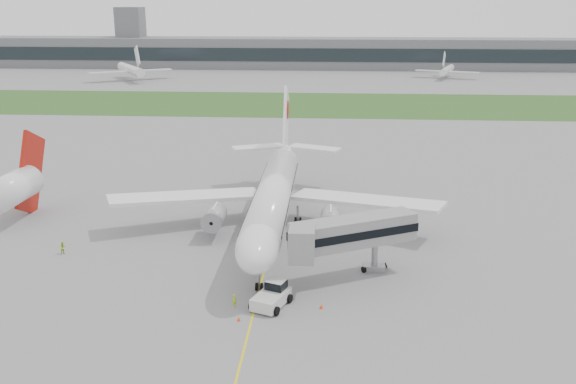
# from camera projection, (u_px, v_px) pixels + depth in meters

# --- Properties ---
(ground) EXTENTS (600.00, 600.00, 0.00)m
(ground) POSITION_uv_depth(u_px,v_px,m) (271.00, 242.00, 87.57)
(ground) COLOR gray
(ground) RESTS_ON ground
(apron_markings) EXTENTS (70.00, 70.00, 0.04)m
(apron_markings) POSITION_uv_depth(u_px,v_px,m) (268.00, 257.00, 82.80)
(apron_markings) COLOR yellow
(apron_markings) RESTS_ON ground
(grass_strip) EXTENTS (600.00, 50.00, 0.02)m
(grass_strip) POSITION_uv_depth(u_px,v_px,m) (307.00, 104.00, 202.16)
(grass_strip) COLOR #2F551F
(grass_strip) RESTS_ON ground
(terminal_building) EXTENTS (320.00, 22.30, 14.00)m
(terminal_building) POSITION_uv_depth(u_px,v_px,m) (316.00, 53.00, 305.05)
(terminal_building) COLOR slate
(terminal_building) RESTS_ON ground
(control_tower) EXTENTS (12.00, 12.00, 56.00)m
(control_tower) POSITION_uv_depth(u_px,v_px,m) (133.00, 66.00, 315.02)
(control_tower) COLOR slate
(control_tower) RESTS_ON ground
(airliner) EXTENTS (48.13, 53.95, 17.88)m
(airliner) POSITION_uv_depth(u_px,v_px,m) (274.00, 193.00, 90.59)
(airliner) COLOR white
(airliner) RESTS_ON ground
(pushback_tug) EXTENTS (4.63, 5.55, 2.50)m
(pushback_tug) POSITION_uv_depth(u_px,v_px,m) (272.00, 295.00, 69.45)
(pushback_tug) COLOR silver
(pushback_tug) RESTS_ON ground
(jet_bridge) EXTENTS (15.57, 11.37, 7.66)m
(jet_bridge) POSITION_uv_depth(u_px,v_px,m) (347.00, 234.00, 74.63)
(jet_bridge) COLOR gray
(jet_bridge) RESTS_ON ground
(safety_cone_left) EXTENTS (0.37, 0.37, 0.52)m
(safety_cone_left) POSITION_uv_depth(u_px,v_px,m) (239.00, 319.00, 66.20)
(safety_cone_left) COLOR #FF3D0D
(safety_cone_left) RESTS_ON ground
(safety_cone_right) EXTENTS (0.41, 0.41, 0.56)m
(safety_cone_right) POSITION_uv_depth(u_px,v_px,m) (321.00, 306.00, 68.86)
(safety_cone_right) COLOR #FF3D0D
(safety_cone_right) RESTS_ON ground
(ground_crew_near) EXTENTS (0.65, 0.63, 1.51)m
(ground_crew_near) POSITION_uv_depth(u_px,v_px,m) (234.00, 300.00, 69.10)
(ground_crew_near) COLOR #B6D623
(ground_crew_near) RESTS_ON ground
(ground_crew_far) EXTENTS (1.02, 1.02, 1.67)m
(ground_crew_far) POSITION_uv_depth(u_px,v_px,m) (63.00, 248.00, 83.42)
(ground_crew_far) COLOR #93C821
(ground_crew_far) RESTS_ON ground
(neighbor_aircraft) EXTENTS (5.08, 16.66, 13.61)m
(neighbor_aircraft) POSITION_uv_depth(u_px,v_px,m) (15.00, 187.00, 94.46)
(neighbor_aircraft) COLOR #9D1208
(neighbor_aircraft) RESTS_ON ground
(distant_aircraft_left) EXTENTS (43.90, 42.63, 12.76)m
(distant_aircraft_left) POSITION_uv_depth(u_px,v_px,m) (131.00, 80.00, 260.50)
(distant_aircraft_left) COLOR white
(distant_aircraft_left) RESTS_ON ground
(distant_aircraft_right) EXTENTS (31.85, 29.88, 9.96)m
(distant_aircraft_right) POSITION_uv_depth(u_px,v_px,m) (446.00, 78.00, 267.02)
(distant_aircraft_right) COLOR white
(distant_aircraft_right) RESTS_ON ground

